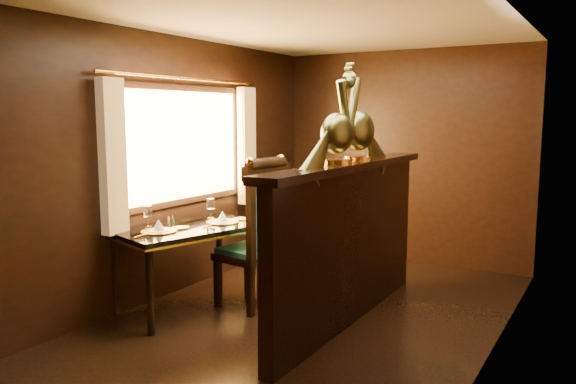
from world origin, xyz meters
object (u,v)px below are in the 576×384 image
at_px(chair_left, 259,230).
at_px(peacock_right, 359,113).
at_px(peacock_left, 337,115).
at_px(dining_table, 188,234).
at_px(chair_right, 303,229).

height_order(chair_left, peacock_right, peacock_right).
bearing_deg(peacock_left, peacock_right, 90.00).
xyz_separation_m(dining_table, chair_right, (0.68, 0.88, -0.03)).
bearing_deg(chair_left, chair_right, 84.58).
height_order(peacock_left, peacock_right, peacock_right).
bearing_deg(peacock_right, dining_table, -156.58).
bearing_deg(peacock_left, dining_table, -172.37).
distance_m(dining_table, chair_right, 1.11).
distance_m(chair_right, peacock_left, 1.46).
relative_size(dining_table, chair_left, 1.04).
bearing_deg(peacock_left, chair_right, 135.09).
bearing_deg(dining_table, peacock_right, 39.25).
relative_size(chair_right, peacock_right, 1.57).
height_order(dining_table, chair_left, chair_left).
relative_size(chair_left, peacock_right, 1.74).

